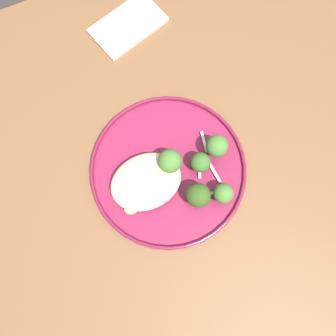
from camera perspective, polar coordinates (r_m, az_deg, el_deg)
name	(u,v)px	position (r m, az deg, el deg)	size (l,w,h in m)	color
ground	(177,211)	(1.30, 1.64, -8.18)	(6.00, 6.00, 0.00)	#2D2B28
wooden_dining_table	(185,187)	(0.65, 3.27, -3.59)	(1.40, 1.00, 0.74)	brown
dinner_plate	(168,169)	(0.56, 0.00, -0.26)	(0.29, 0.29, 0.02)	maroon
noodle_bed	(146,181)	(0.54, -4.16, -2.55)	(0.13, 0.10, 0.04)	beige
seared_scallop_tiny_bay	(146,182)	(0.55, -4.10, -2.56)	(0.03, 0.03, 0.01)	#DBB77A
seared_scallop_center_golden	(165,189)	(0.54, -0.60, -3.93)	(0.03, 0.03, 0.01)	beige
seared_scallop_front_small	(131,208)	(0.54, -6.96, -7.45)	(0.02, 0.02, 0.02)	#E5C689
seared_scallop_right_edge	(125,187)	(0.55, -8.12, -3.52)	(0.03, 0.03, 0.02)	beige
seared_scallop_left_edge	(138,195)	(0.54, -5.72, -5.05)	(0.04, 0.04, 0.02)	beige
seared_scallop_tilted_round	(138,173)	(0.55, -5.75, -0.87)	(0.03, 0.03, 0.01)	#E5C689
seared_scallop_large_seared	(156,172)	(0.55, -2.19, -0.72)	(0.03, 0.03, 0.01)	#DBB77A
broccoli_floret_near_rim	(200,163)	(0.54, 6.14, 1.04)	(0.04, 0.04, 0.05)	#89A356
broccoli_floret_beside_noodles	(223,193)	(0.53, 10.36, -4.73)	(0.04, 0.04, 0.05)	#89A356
broccoli_floret_rear_charred	(170,161)	(0.53, 0.35, 1.26)	(0.04, 0.04, 0.06)	#89A356
broccoli_floret_center_pile	(196,196)	(0.52, 5.34, -5.32)	(0.04, 0.04, 0.06)	#7A994C
broccoli_floret_split_head	(217,146)	(0.54, 9.19, 4.09)	(0.04, 0.04, 0.06)	#7A994C
onion_sliver_curled_piece	(199,168)	(0.56, 5.92, 0.07)	(0.04, 0.01, 0.00)	silver
onion_sliver_short_strip	(204,142)	(0.57, 6.81, 4.94)	(0.04, 0.01, 0.00)	silver
onion_sliver_long_sliver	(213,170)	(0.56, 8.41, -0.29)	(0.06, 0.01, 0.00)	silver
onion_sliver_pale_crescent	(208,195)	(0.55, 7.64, -5.00)	(0.05, 0.01, 0.00)	silver
folded_napkin	(128,25)	(0.71, -7.53, 25.12)	(0.15, 0.09, 0.01)	silver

